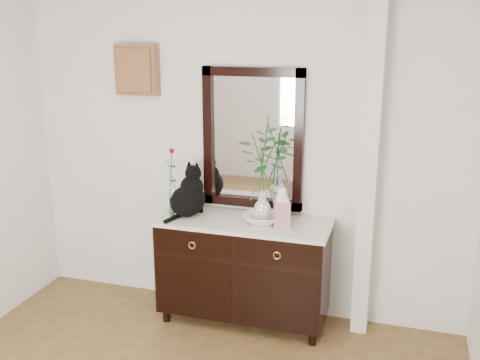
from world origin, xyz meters
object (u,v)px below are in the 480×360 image
(lotus_bowl, at_px, (262,218))
(ginger_jar, at_px, (282,206))
(sideboard, at_px, (244,266))
(cat, at_px, (188,191))

(lotus_bowl, xyz_separation_m, ginger_jar, (0.16, -0.04, 0.12))
(sideboard, relative_size, cat, 3.33)
(lotus_bowl, bearing_deg, cat, 179.85)
(cat, height_order, ginger_jar, cat)
(cat, bearing_deg, ginger_jar, 12.99)
(sideboard, height_order, lotus_bowl, lotus_bowl)
(sideboard, distance_m, ginger_jar, 0.61)
(lotus_bowl, bearing_deg, sideboard, 178.96)
(sideboard, xyz_separation_m, lotus_bowl, (0.15, -0.00, 0.41))
(sideboard, height_order, cat, cat)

